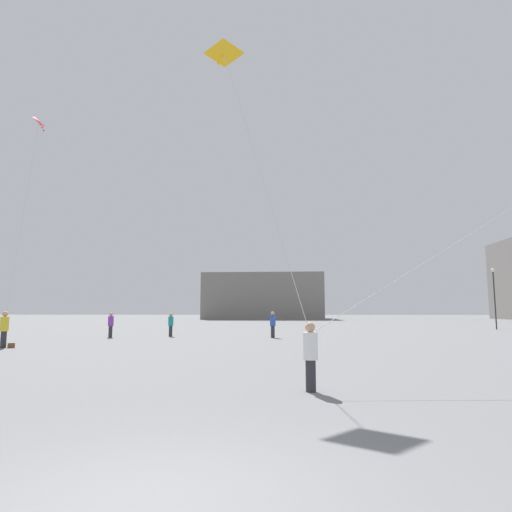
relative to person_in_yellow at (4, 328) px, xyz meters
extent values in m
plane|color=slate|center=(12.00, -16.83, -0.97)|extent=(300.00, 300.00, 0.00)
cylinder|color=#2D2D33|center=(0.00, 0.00, -0.57)|extent=(0.26, 0.26, 0.81)
cylinder|color=yellow|center=(0.00, 0.00, 0.19)|extent=(0.39, 0.39, 0.70)
sphere|color=tan|center=(0.00, 0.00, 0.67)|extent=(0.26, 0.26, 0.26)
cylinder|color=#2D2D33|center=(14.04, -10.79, -0.62)|extent=(0.23, 0.23, 0.72)
cylinder|color=white|center=(14.04, -10.79, 0.05)|extent=(0.34, 0.34, 0.62)
sphere|color=tan|center=(14.04, -10.79, 0.48)|extent=(0.23, 0.23, 0.23)
cylinder|color=#2D2D33|center=(5.95, 9.45, -0.61)|extent=(0.24, 0.24, 0.74)
cylinder|color=teal|center=(5.95, 9.45, 0.08)|extent=(0.35, 0.35, 0.64)
sphere|color=tan|center=(5.95, 9.45, 0.52)|extent=(0.24, 0.24, 0.24)
cylinder|color=#2D2D33|center=(2.20, 8.17, -0.60)|extent=(0.25, 0.25, 0.76)
cylinder|color=purple|center=(2.20, 8.17, 0.11)|extent=(0.36, 0.36, 0.66)
sphere|color=tan|center=(2.20, 8.17, 0.56)|extent=(0.25, 0.25, 0.25)
cylinder|color=#2D2D33|center=(13.05, 8.33, -0.58)|extent=(0.26, 0.26, 0.78)
cylinder|color=#3351B7|center=(13.05, 8.33, 0.15)|extent=(0.37, 0.37, 0.68)
sphere|color=tan|center=(13.05, 8.33, 0.62)|extent=(0.26, 0.26, 0.26)
cylinder|color=silver|center=(20.57, -7.39, 3.99)|extent=(13.08, 6.82, 7.34)
pyramid|color=red|center=(-1.56, 4.68, 12.64)|extent=(0.53, 1.01, 0.53)
sphere|color=red|center=(-1.45, 4.64, 12.41)|extent=(0.10, 0.10, 0.10)
sphere|color=red|center=(-1.32, 4.60, 12.20)|extent=(0.10, 0.10, 0.10)
sphere|color=red|center=(-1.19, 4.55, 11.99)|extent=(0.10, 0.10, 0.10)
cylinder|color=silver|center=(-0.79, 2.34, 6.47)|extent=(1.61, 4.70, 12.30)
pyramid|color=yellow|center=(11.32, -5.36, 10.68)|extent=(1.16, 0.59, 0.58)
sphere|color=yellow|center=(11.26, -5.51, 10.45)|extent=(0.10, 0.10, 0.10)
sphere|color=yellow|center=(11.21, -5.64, 10.24)|extent=(0.10, 0.10, 0.10)
sphere|color=yellow|center=(11.15, -5.77, 10.03)|extent=(0.10, 0.10, 0.10)
cylinder|color=silver|center=(12.68, -8.09, 5.49)|extent=(2.75, 5.43, 10.35)
cube|color=gray|center=(11.00, 68.18, 3.39)|extent=(23.24, 18.37, 8.73)
cylinder|color=#2D2D30|center=(33.90, 21.46, 1.74)|extent=(0.12, 0.12, 5.44)
sphere|color=#EAE5C6|center=(33.90, 21.46, 4.61)|extent=(0.36, 0.36, 0.36)
cube|color=brown|center=(0.35, 0.10, -0.85)|extent=(0.35, 0.28, 0.24)
camera|label=1|loc=(13.25, -21.15, 0.89)|focal=30.90mm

